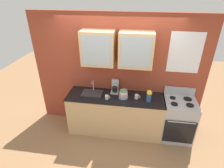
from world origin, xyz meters
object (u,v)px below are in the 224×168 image
at_px(cup_near_sink, 107,97).
at_px(coffee_maker, 115,87).
at_px(stove_range, 177,119).
at_px(vase, 149,96).
at_px(bowl_stack, 123,94).
at_px(sink_faucet, 92,93).
at_px(cup_near_bowls, 137,97).

bearing_deg(cup_near_sink, coffee_maker, 68.24).
distance_m(stove_range, coffee_maker, 1.51).
bearing_deg(cup_near_sink, vase, 3.18).
xyz_separation_m(stove_range, bowl_stack, (-1.18, -0.02, 0.54)).
height_order(sink_faucet, vase, sink_faucet).
xyz_separation_m(bowl_stack, vase, (0.52, -0.05, 0.05)).
xyz_separation_m(cup_near_bowls, coffee_maker, (-0.48, 0.21, 0.06)).
bearing_deg(cup_near_bowls, coffee_maker, 156.12).
height_order(cup_near_sink, coffee_maker, coffee_maker).
distance_m(bowl_stack, cup_near_sink, 0.35).
distance_m(stove_range, bowl_stack, 1.29).
height_order(sink_faucet, cup_near_sink, sink_faucet).
relative_size(cup_near_sink, cup_near_bowls, 0.95).
distance_m(vase, coffee_maker, 0.78).
relative_size(stove_range, sink_faucet, 2.50).
relative_size(stove_range, coffee_maker, 3.81).
xyz_separation_m(stove_range, coffee_maker, (-1.38, 0.20, 0.56)).
distance_m(bowl_stack, cup_near_bowls, 0.28).
bearing_deg(sink_faucet, vase, -4.65).
xyz_separation_m(sink_faucet, bowl_stack, (0.68, -0.05, 0.06)).
relative_size(cup_near_bowls, coffee_maker, 0.40).
xyz_separation_m(stove_range, vase, (-0.65, -0.07, 0.59)).
height_order(stove_range, bowl_stack, same).
bearing_deg(stove_range, cup_near_sink, -175.59).
distance_m(cup_near_sink, cup_near_bowls, 0.62).
distance_m(sink_faucet, coffee_maker, 0.51).
bearing_deg(stove_range, coffee_maker, 171.75).
bearing_deg(bowl_stack, sink_faucet, 176.23).
height_order(bowl_stack, coffee_maker, coffee_maker).
bearing_deg(cup_near_bowls, stove_range, 0.89).
relative_size(stove_range, cup_near_bowls, 9.63).
distance_m(sink_faucet, bowl_stack, 0.69).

